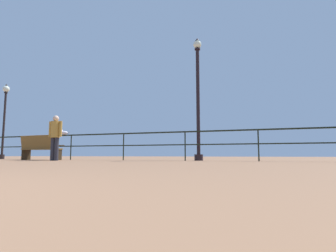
# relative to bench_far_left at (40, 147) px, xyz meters

# --- Properties ---
(pier_railing) EXTENTS (19.83, 0.05, 1.05)m
(pier_railing) POSITION_rel_bench_far_left_xyz_m (5.73, 0.88, 0.25)
(pier_railing) COLOR black
(pier_railing) RESTS_ON ground_plane
(bench_far_left) EXTENTS (1.82, 0.73, 0.97)m
(bench_far_left) POSITION_rel_bench_far_left_xyz_m (0.00, 0.00, 0.00)
(bench_far_left) COLOR brown
(bench_far_left) RESTS_ON ground_plane
(lamppost_left) EXTENTS (0.32, 0.32, 3.69)m
(lamppost_left) POSITION_rel_bench_far_left_xyz_m (-3.48, 1.18, 1.71)
(lamppost_left) COLOR black
(lamppost_left) RESTS_ON ground_plane
(lamppost_center) EXTENTS (0.31, 0.31, 4.58)m
(lamppost_center) POSITION_rel_bench_far_left_xyz_m (6.15, 1.18, 1.88)
(lamppost_center) COLOR black
(lamppost_center) RESTS_ON ground_plane
(person_by_bench) EXTENTS (0.52, 0.31, 1.62)m
(person_by_bench) POSITION_rel_bench_far_left_xyz_m (1.30, -0.61, 0.40)
(person_by_bench) COLOR #26262F
(person_by_bench) RESTS_ON ground_plane
(seagull_on_rail) EXTENTS (0.42, 0.30, 0.22)m
(seagull_on_rail) POSITION_rel_bench_far_left_xyz_m (0.40, 0.87, 0.62)
(seagull_on_rail) COLOR white
(seagull_on_rail) RESTS_ON pier_railing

